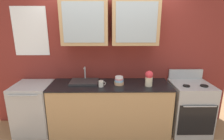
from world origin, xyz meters
TOP-DOWN VIEW (x-y plane):
  - ground_plane at (0.00, 0.00)m, footprint 10.00×10.00m
  - back_wall_unit at (-0.01, 0.33)m, footprint 4.46×0.44m
  - counter at (0.00, 0.00)m, footprint 2.07×0.67m
  - stove_range at (1.42, -0.00)m, footprint 0.66×0.68m
  - sink_faucet at (-0.46, 0.10)m, footprint 0.49×0.35m
  - bowl_stack at (0.15, -0.01)m, footprint 0.16×0.16m
  - vase at (0.64, -0.08)m, footprint 0.13×0.13m
  - cup_near_sink at (-0.15, -0.11)m, footprint 0.12×0.08m
  - dishwasher at (-1.35, -0.00)m, footprint 0.61×0.65m

SIDE VIEW (x-z plane):
  - ground_plane at x=0.00m, z-range 0.00..0.00m
  - dishwasher at x=-1.35m, z-range 0.00..0.90m
  - counter at x=0.00m, z-range 0.00..0.90m
  - stove_range at x=1.42m, z-range -0.08..0.99m
  - sink_faucet at x=-0.46m, z-range 0.79..1.04m
  - cup_near_sink at x=-0.15m, z-range 0.90..1.00m
  - bowl_stack at x=0.15m, z-range 0.89..1.03m
  - vase at x=0.64m, z-range 0.90..1.16m
  - back_wall_unit at x=-0.01m, z-range 0.15..2.80m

